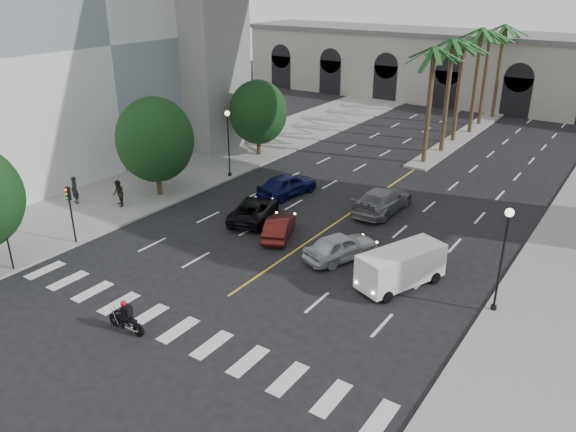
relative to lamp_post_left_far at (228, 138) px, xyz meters
The scene contains 26 objects.
ground 19.91m from the lamp_post_left_far, 54.53° to the right, with size 140.00×140.00×0.00m, color black.
sidewalk_left 4.88m from the lamp_post_left_far, 164.48° to the right, with size 8.00×100.00×0.15m, color gray.
median 24.97m from the lamp_post_left_far, 62.61° to the left, with size 2.00×24.00×0.20m, color gray.
building_left 17.60m from the lamp_post_left_far, 165.62° to the right, with size 16.50×32.50×20.60m.
pier_building 40.65m from the lamp_post_left_far, 73.71° to the left, with size 71.00×10.50×8.50m.
palm_a 17.56m from the lamp_post_left_far, 46.47° to the left, with size 3.20×3.20×10.30m.
palm_b 20.64m from the lamp_post_left_far, 54.29° to the left, with size 3.20×3.20×10.60m.
palm_c 23.62m from the lamp_post_left_far, 60.75° to the left, with size 3.20×3.20×10.10m.
palm_d 27.40m from the lamp_post_left_far, 64.30° to the left, with size 3.20×3.20×10.90m.
palm_e 30.78m from the lamp_post_left_far, 68.02° to the left, with size 3.20×3.20×10.40m.
palm_f 34.61m from the lamp_post_left_far, 70.07° to the left, with size 3.20×3.20×10.70m.
street_tree_mid 6.29m from the lamp_post_left_far, 104.93° to the right, with size 5.44×5.44×7.21m.
street_tree_far 6.25m from the lamp_post_left_far, 104.93° to the left, with size 5.04×5.04×6.68m.
lamp_post_left_far is the anchor object (origin of this frame).
lamp_post_right 24.16m from the lamp_post_left_far, 19.33° to the right, with size 0.40×0.40×5.35m.
traffic_signal_near 18.51m from the lamp_post_left_far, 89.69° to the right, with size 0.25×0.18×3.65m.
traffic_signal_far 14.52m from the lamp_post_left_far, 89.60° to the right, with size 0.25×0.18×3.65m.
motorcycle_rider 21.28m from the lamp_post_left_far, 63.02° to the right, with size 2.17×0.58×1.56m.
car_a 16.03m from the lamp_post_left_far, 27.33° to the right, with size 1.80×4.49×1.53m, color silver.
car_b 12.02m from the lamp_post_left_far, 35.66° to the right, with size 1.40×4.01×1.32m, color #501410.
car_c 9.06m from the lamp_post_left_far, 39.97° to the right, with size 2.32×5.03×1.40m, color black.
car_d 13.26m from the lamp_post_left_far, ahead, with size 2.32×5.70×1.65m, color slate.
car_e 6.48m from the lamp_post_left_far, ahead, with size 1.95×4.86×1.65m, color #0E1145.
cargo_van 19.95m from the lamp_post_left_far, 24.48° to the right, with size 3.45×5.11×2.04m.
pedestrian_a 11.90m from the lamp_post_left_far, 116.33° to the right, with size 0.69×0.46×1.91m, color black.
pedestrian_b 9.71m from the lamp_post_left_far, 103.33° to the right, with size 0.90×0.70×1.86m, color black.
Camera 1 is at (16.05, -16.37, 14.78)m, focal length 35.00 mm.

